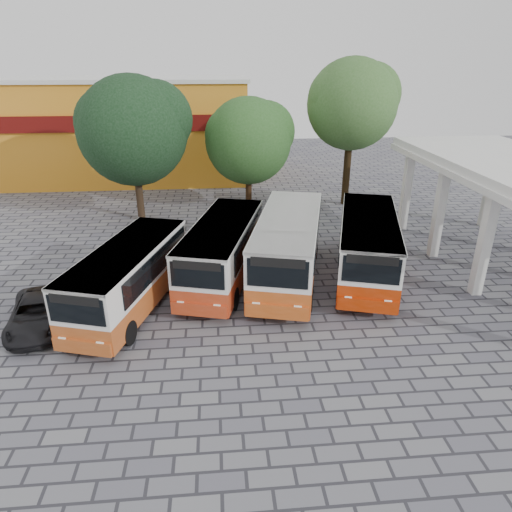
{
  "coord_description": "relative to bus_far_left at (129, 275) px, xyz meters",
  "views": [
    {
      "loc": [
        -3.62,
        -15.47,
        9.79
      ],
      "look_at": [
        -1.93,
        3.47,
        1.5
      ],
      "focal_mm": 32.0,
      "sensor_mm": 36.0,
      "label": 1
    }
  ],
  "objects": [
    {
      "name": "ground",
      "position": [
        7.33,
        -1.81,
        -1.59
      ],
      "size": [
        90.0,
        90.0,
        0.0
      ],
      "primitive_type": "plane",
      "color": "#565661",
      "rests_on": "ground"
    },
    {
      "name": "shophouse_block",
      "position": [
        -3.67,
        24.17,
        2.57
      ],
      "size": [
        20.4,
        10.4,
        8.3
      ],
      "color": "orange",
      "rests_on": "ground"
    },
    {
      "name": "bus_far_left",
      "position": [
        0.0,
        0.0,
        0.0
      ],
      "size": [
        4.38,
        8.11,
        2.75
      ],
      "rotation": [
        0.0,
        0.0,
        -0.29
      ],
      "color": "#AA4A1A",
      "rests_on": "ground"
    },
    {
      "name": "bus_centre_left",
      "position": [
        3.91,
        2.31,
        0.07
      ],
      "size": [
        4.42,
        8.43,
        2.88
      ],
      "rotation": [
        0.0,
        0.0,
        -0.26
      ],
      "color": "#B73715",
      "rests_on": "ground"
    },
    {
      "name": "bus_centre_right",
      "position": [
        6.96,
        2.16,
        0.22
      ],
      "size": [
        4.7,
        9.18,
        3.14
      ],
      "rotation": [
        0.0,
        0.0,
        -0.25
      ],
      "color": "#BC4C16",
      "rests_on": "ground"
    },
    {
      "name": "bus_far_right",
      "position": [
        10.74,
        2.14,
        0.14
      ],
      "size": [
        4.76,
        8.8,
        2.99
      ],
      "rotation": [
        0.0,
        0.0,
        -0.29
      ],
      "color": "#AD2700",
      "rests_on": "ground"
    },
    {
      "name": "tree_left",
      "position": [
        -1.18,
        11.92,
        4.3
      ],
      "size": [
        7.01,
        6.68,
        9.01
      ],
      "color": "#352518",
      "rests_on": "ground"
    },
    {
      "name": "tree_middle",
      "position": [
        6.0,
        13.33,
        3.33
      ],
      "size": [
        5.98,
        5.69,
        7.58
      ],
      "color": "#331F10",
      "rests_on": "ground"
    },
    {
      "name": "tree_right",
      "position": [
        13.08,
        14.16,
        5.51
      ],
      "size": [
        6.36,
        6.06,
        9.95
      ],
      "color": "black",
      "rests_on": "ground"
    },
    {
      "name": "parked_car",
      "position": [
        -3.47,
        -1.13,
        -1.0
      ],
      "size": [
        2.73,
        4.55,
        1.18
      ],
      "primitive_type": "imported",
      "rotation": [
        0.0,
        0.0,
        0.19
      ],
      "color": "black",
      "rests_on": "ground"
    }
  ]
}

